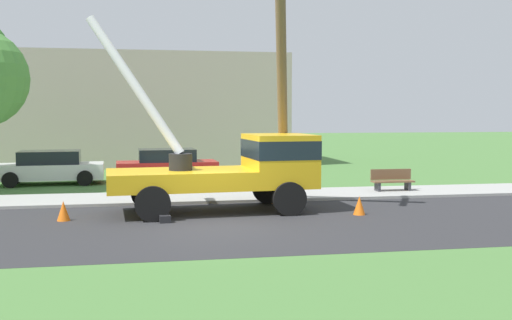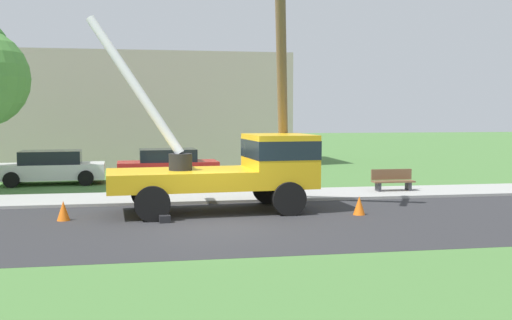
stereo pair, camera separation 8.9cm
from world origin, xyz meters
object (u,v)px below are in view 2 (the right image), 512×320
(traffic_cone_ahead, at_px, (359,206))
(parked_sedan_red, at_px, (168,165))
(traffic_cone_behind, at_px, (63,211))
(leaning_utility_pole, at_px, (282,73))
(park_bench, at_px, (393,181))
(parked_sedan_white, at_px, (51,167))
(traffic_cone_curbside, at_px, (274,195))
(utility_truck, at_px, (238,165))

(traffic_cone_ahead, bearing_deg, parked_sedan_red, 118.16)
(traffic_cone_behind, bearing_deg, leaning_utility_pole, 11.91)
(parked_sedan_red, relative_size, park_bench, 2.80)
(parked_sedan_white, bearing_deg, traffic_cone_curbside, -40.06)
(traffic_cone_curbside, bearing_deg, park_bench, 19.09)
(utility_truck, relative_size, parked_sedan_red, 1.54)
(utility_truck, xyz_separation_m, traffic_cone_behind, (-5.09, -0.84, -1.13))
(parked_sedan_white, xyz_separation_m, park_bench, (13.15, -5.23, -0.25))
(utility_truck, bearing_deg, parked_sedan_white, 129.84)
(utility_truck, relative_size, traffic_cone_curbside, 12.35)
(leaning_utility_pole, xyz_separation_m, parked_sedan_red, (-3.40, 8.05, -3.58))
(parked_sedan_red, bearing_deg, utility_truck, -77.34)
(traffic_cone_curbside, bearing_deg, utility_truck, -137.48)
(leaning_utility_pole, xyz_separation_m, traffic_cone_curbside, (-0.08, 0.73, -4.01))
(park_bench, bearing_deg, leaning_utility_pole, -153.27)
(parked_sedan_red, bearing_deg, traffic_cone_ahead, -61.84)
(utility_truck, xyz_separation_m, traffic_cone_ahead, (3.41, -1.38, -1.13))
(traffic_cone_behind, xyz_separation_m, parked_sedan_red, (3.16, 9.43, 0.43))
(traffic_cone_curbside, distance_m, parked_sedan_red, 8.05)
(traffic_cone_ahead, height_order, parked_sedan_red, parked_sedan_red)
(traffic_cone_ahead, xyz_separation_m, traffic_cone_curbside, (-2.02, 2.66, 0.00))
(leaning_utility_pole, bearing_deg, parked_sedan_white, 137.36)
(utility_truck, bearing_deg, park_bench, 25.29)
(park_bench, bearing_deg, traffic_cone_curbside, -160.91)
(parked_sedan_red, distance_m, park_bench, 9.97)
(leaning_utility_pole, bearing_deg, traffic_cone_ahead, -44.84)
(utility_truck, height_order, traffic_cone_behind, utility_truck)
(leaning_utility_pole, height_order, parked_sedan_red, leaning_utility_pole)
(utility_truck, relative_size, leaning_utility_pole, 0.82)
(utility_truck, xyz_separation_m, parked_sedan_white, (-6.85, 8.21, -0.70))
(leaning_utility_pole, bearing_deg, parked_sedan_red, 112.92)
(leaning_utility_pole, relative_size, parked_sedan_red, 1.88)
(leaning_utility_pole, height_order, traffic_cone_ahead, leaning_utility_pole)
(parked_sedan_white, relative_size, parked_sedan_red, 1.01)
(traffic_cone_curbside, height_order, parked_sedan_red, parked_sedan_red)
(traffic_cone_curbside, height_order, park_bench, park_bench)
(parked_sedan_red, height_order, park_bench, parked_sedan_red)
(utility_truck, height_order, park_bench, utility_truck)
(leaning_utility_pole, distance_m, parked_sedan_white, 11.87)
(leaning_utility_pole, bearing_deg, traffic_cone_curbside, 96.22)
(traffic_cone_curbside, bearing_deg, traffic_cone_ahead, -52.82)
(leaning_utility_pole, height_order, traffic_cone_curbside, leaning_utility_pole)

